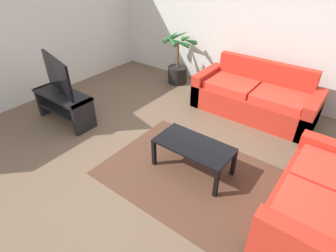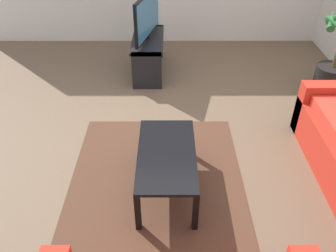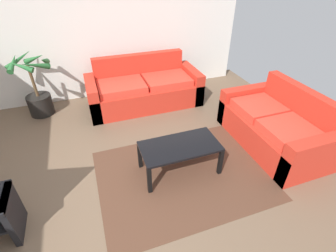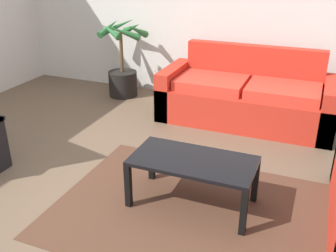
# 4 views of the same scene
# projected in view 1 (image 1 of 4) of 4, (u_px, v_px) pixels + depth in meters

# --- Properties ---
(ground_plane) EXTENTS (6.60, 6.60, 0.00)m
(ground_plane) POSITION_uv_depth(u_px,v_px,m) (140.00, 160.00, 3.90)
(ground_plane) COLOR brown
(wall_back) EXTENTS (6.00, 0.06, 2.70)m
(wall_back) POSITION_uv_depth(u_px,v_px,m) (241.00, 24.00, 5.15)
(wall_back) COLOR silver
(wall_back) RESTS_ON ground
(wall_left) EXTENTS (0.06, 6.00, 2.70)m
(wall_left) POSITION_uv_depth(u_px,v_px,m) (7.00, 32.00, 4.67)
(wall_left) COLOR silver
(wall_left) RESTS_ON ground
(couch_main) EXTENTS (2.12, 0.90, 0.90)m
(couch_main) POSITION_uv_depth(u_px,v_px,m) (254.00, 98.00, 4.87)
(couch_main) COLOR red
(couch_main) RESTS_ON ground
(couch_loveseat) EXTENTS (0.90, 1.70, 0.90)m
(couch_loveseat) POSITION_uv_depth(u_px,v_px,m) (323.00, 205.00, 2.84)
(couch_loveseat) COLOR red
(couch_loveseat) RESTS_ON ground
(tv_stand) EXTENTS (1.10, 0.45, 0.54)m
(tv_stand) POSITION_uv_depth(u_px,v_px,m) (64.00, 103.00, 4.61)
(tv_stand) COLOR black
(tv_stand) RESTS_ON ground
(tv) EXTENTS (1.02, 0.29, 0.63)m
(tv) POSITION_uv_depth(u_px,v_px,m) (57.00, 75.00, 4.33)
(tv) COLOR black
(tv) RESTS_ON tv_stand
(coffee_table) EXTENTS (1.02, 0.53, 0.43)m
(coffee_table) POSITION_uv_depth(u_px,v_px,m) (194.00, 148.00, 3.54)
(coffee_table) COLOR black
(coffee_table) RESTS_ON ground
(area_rug) EXTENTS (2.20, 1.70, 0.01)m
(area_rug) POSITION_uv_depth(u_px,v_px,m) (188.00, 173.00, 3.68)
(area_rug) COLOR #513323
(area_rug) RESTS_ON ground
(potted_palm) EXTENTS (0.74, 0.76, 1.13)m
(potted_palm) POSITION_uv_depth(u_px,v_px,m) (178.00, 65.00, 5.94)
(potted_palm) COLOR black
(potted_palm) RESTS_ON ground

